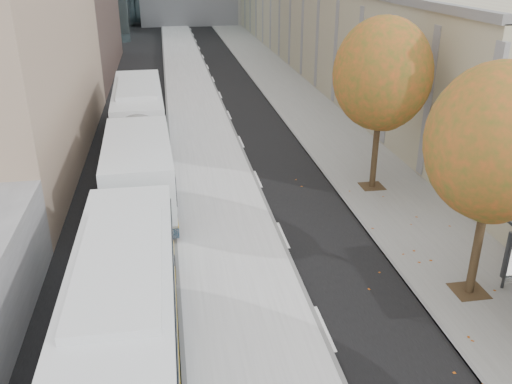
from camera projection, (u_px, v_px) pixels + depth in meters
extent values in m
cube|color=#BCBCBC|center=(198.00, 119.00, 36.73)|extent=(4.25, 150.00, 0.15)
cube|color=gray|center=(312.00, 115.00, 37.95)|extent=(4.75, 150.00, 0.08)
cube|color=tan|center=(343.00, 12.00, 64.25)|extent=(18.00, 92.00, 8.00)
cylinder|color=black|center=(477.00, 249.00, 17.34)|extent=(0.28, 0.28, 3.24)
sphere|color=#38571B|center=(497.00, 143.00, 15.91)|extent=(4.20, 4.20, 4.20)
cylinder|color=black|center=(375.00, 153.00, 25.44)|extent=(0.28, 0.28, 3.38)
sphere|color=#38571B|center=(382.00, 74.00, 23.95)|extent=(4.40, 4.40, 4.40)
cube|color=silver|center=(139.00, 135.00, 28.56)|extent=(3.33, 19.14, 3.18)
cube|color=black|center=(138.00, 125.00, 28.32)|extent=(3.37, 18.38, 1.10)
cube|color=#007447|center=(133.00, 222.00, 20.13)|extent=(2.01, 0.12, 1.23)
imported|color=white|center=(149.00, 93.00, 41.34)|extent=(1.64, 3.57, 1.19)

